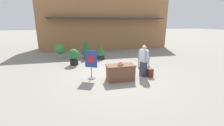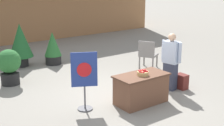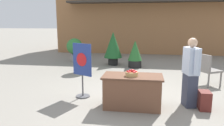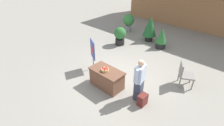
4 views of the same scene
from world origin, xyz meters
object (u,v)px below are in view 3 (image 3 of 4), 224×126
at_px(poster_board, 82,68).
at_px(patio_chair, 207,68).
at_px(potted_plant_far_right, 83,57).
at_px(potted_plant_near_right, 113,46).
at_px(potted_plant_near_left, 75,48).
at_px(apple_basket, 132,73).
at_px(person_visitor, 191,72).
at_px(backpack, 204,100).
at_px(potted_plant_far_left, 135,54).
at_px(display_table, 132,91).

height_order(poster_board, patio_chair, poster_board).
xyz_separation_m(potted_plant_far_right, potted_plant_near_right, (0.96, 1.59, 0.29)).
bearing_deg(potted_plant_far_right, potted_plant_near_left, 115.98).
xyz_separation_m(potted_plant_near_right, potted_plant_near_left, (-1.98, 0.51, -0.16)).
height_order(potted_plant_near_right, potted_plant_near_left, potted_plant_near_right).
distance_m(apple_basket, potted_plant_near_left, 6.33).
bearing_deg(apple_basket, person_visitor, 14.04).
distance_m(backpack, potted_plant_far_left, 4.78).
bearing_deg(person_visitor, patio_chair, -126.02).
xyz_separation_m(potted_plant_far_right, potted_plant_near_left, (-1.02, 2.10, 0.13)).
bearing_deg(poster_board, potted_plant_near_left, -132.05).
bearing_deg(display_table, apple_basket, -104.00).
height_order(patio_chair, potted_plant_near_right, potted_plant_near_right).
xyz_separation_m(apple_basket, potted_plant_near_right, (-1.17, 4.98, 0.06)).
xyz_separation_m(person_visitor, potted_plant_near_left, (-4.47, 5.16, -0.10)).
xyz_separation_m(poster_board, potted_plant_near_right, (0.13, 4.41, 0.09)).
bearing_deg(display_table, person_visitor, 11.39).
bearing_deg(potted_plant_far_right, person_visitor, -41.56).
bearing_deg(person_visitor, potted_plant_near_right, -73.23).
height_order(poster_board, potted_plant_far_left, poster_board).
xyz_separation_m(poster_board, potted_plant_far_right, (-0.82, 2.82, -0.20)).
distance_m(poster_board, patio_chair, 3.82).
distance_m(apple_basket, potted_plant_near_right, 5.11).
relative_size(poster_board, potted_plant_far_left, 1.20).
relative_size(backpack, potted_plant_far_left, 0.36).
height_order(poster_board, potted_plant_near_right, potted_plant_near_right).
bearing_deg(poster_board, potted_plant_far_right, -136.34).
xyz_separation_m(person_visitor, potted_plant_near_right, (-2.49, 4.65, 0.06)).
relative_size(apple_basket, backpack, 0.67).
bearing_deg(potted_plant_near_left, potted_plant_near_right, -14.41).
bearing_deg(person_visitor, potted_plant_far_right, -52.96).
relative_size(person_visitor, potted_plant_near_right, 1.05).
distance_m(apple_basket, potted_plant_far_left, 4.59).
xyz_separation_m(backpack, potted_plant_far_left, (-1.78, 4.42, 0.39)).
distance_m(backpack, patio_chair, 2.10).
height_order(apple_basket, potted_plant_near_right, potted_plant_near_right).
height_order(person_visitor, potted_plant_near_left, person_visitor).
relative_size(potted_plant_far_left, potted_plant_near_left, 1.01).
bearing_deg(potted_plant_near_left, potted_plant_far_right, -64.02).
bearing_deg(potted_plant_far_left, apple_basket, -87.95).
relative_size(poster_board, potted_plant_near_left, 1.21).
bearing_deg(potted_plant_near_left, display_table, -59.66).
bearing_deg(backpack, potted_plant_far_left, 111.92).
xyz_separation_m(poster_board, potted_plant_near_left, (-1.85, 4.92, -0.07)).
height_order(apple_basket, patio_chair, patio_chair).
height_order(person_visitor, poster_board, person_visitor).
bearing_deg(potted_plant_far_left, potted_plant_near_right, 158.84).
height_order(display_table, backpack, display_table).
bearing_deg(patio_chair, potted_plant_far_right, 135.29).
bearing_deg(potted_plant_far_right, display_table, -57.07).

